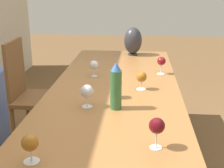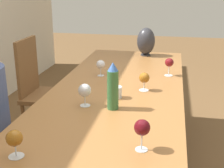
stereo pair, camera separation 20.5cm
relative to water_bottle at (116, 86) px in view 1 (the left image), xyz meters
The scene contains 11 objects.
dining_table 0.30m from the water_bottle, 10.72° to the left, with size 2.86×0.94×0.77m.
water_bottle is the anchor object (origin of this frame).
water_tumbler 0.21m from the water_bottle, ahead, with size 0.07×0.07×0.08m.
vase 1.46m from the water_bottle, ahead, with size 0.18×0.18×0.29m.
wine_glass_0 0.19m from the water_bottle, 86.43° to the left, with size 0.08×0.08×0.14m.
wine_glass_1 0.51m from the water_bottle, 153.80° to the right, with size 0.08×0.08×0.15m.
wine_glass_2 0.40m from the water_bottle, 22.74° to the right, with size 0.08×0.08×0.13m.
wine_glass_3 0.70m from the water_bottle, 19.20° to the left, with size 0.07×0.07×0.13m.
wine_glass_5 0.84m from the water_bottle, 22.44° to the right, with size 0.07×0.07×0.15m.
wine_glass_6 0.70m from the water_bottle, 152.81° to the left, with size 0.07×0.07×0.13m.
chair_far 1.32m from the water_bottle, 44.18° to the left, with size 0.44×0.44×1.01m.
Camera 1 is at (-1.98, -0.17, 1.52)m, focal length 50.00 mm.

